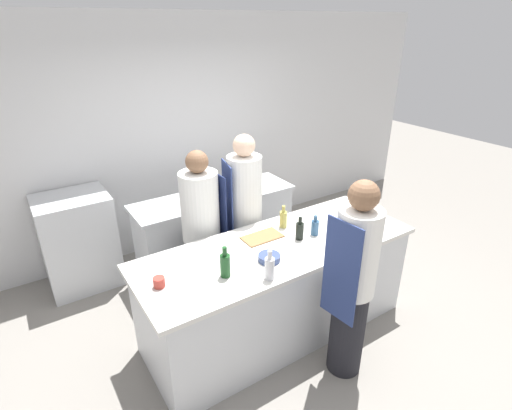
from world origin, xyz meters
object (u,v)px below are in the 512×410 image
bowl_prep_small (355,218)px  bottle_cooking_oil (315,227)px  oven_range (79,241)px  chef_at_stove (202,233)px  bottle_vinegar (225,265)px  bottle_sauce (300,230)px  bowl_mixing_large (269,258)px  bottle_olive_oil (283,219)px  chef_at_pass_far (245,218)px  cup (159,282)px  bottle_wine (270,268)px  chef_at_prep_near (353,283)px

bowl_prep_small → bottle_cooking_oil: bearing=177.6°
oven_range → chef_at_stove: 1.46m
bottle_vinegar → bottle_sauce: bearing=9.2°
chef_at_stove → bowl_mixing_large: chef_at_stove is taller
bottle_olive_oil → chef_at_pass_far: bearing=111.0°
oven_range → bottle_vinegar: size_ratio=4.13×
bottle_vinegar → bowl_prep_small: size_ratio=1.15×
oven_range → bowl_mixing_large: size_ratio=5.80×
chef_at_pass_far → bottle_olive_oil: size_ratio=7.96×
chef_at_pass_far → cup: size_ratio=20.09×
bowl_mixing_large → cup: cup is taller
cup → bowl_mixing_large: bearing=-10.3°
bottle_wine → bottle_sauce: bottle_wine is taller
bottle_sauce → bowl_prep_small: bottle_sauce is taller
chef_at_prep_near → chef_at_stove: chef_at_prep_near is taller
bottle_vinegar → bowl_mixing_large: size_ratio=1.40×
chef_at_prep_near → bowl_prep_small: bearing=-52.5°
bottle_cooking_oil → bowl_mixing_large: size_ratio=1.05×
bowl_prep_small → chef_at_pass_far: bearing=138.1°
chef_at_prep_near → bottle_vinegar: (-0.80, 0.55, 0.15)m
chef_at_prep_near → bottle_wine: bearing=51.6°
chef_at_prep_near → chef_at_stove: size_ratio=1.04×
chef_at_prep_near → bottle_olive_oil: bearing=-8.7°
chef_at_pass_far → cup: (-1.15, -0.67, 0.08)m
chef_at_prep_near → chef_at_pass_far: chef_at_pass_far is taller
chef_at_prep_near → bottle_vinegar: chef_at_prep_near is taller
bottle_sauce → bowl_prep_small: (0.66, -0.03, -0.05)m
bowl_prep_small → oven_range: bearing=140.9°
bottle_vinegar → cup: bearing=162.3°
chef_at_stove → bottle_cooking_oil: chef_at_stove is taller
bottle_wine → bowl_mixing_large: 0.26m
bottle_cooking_oil → bottle_sauce: (-0.17, 0.01, 0.01)m
bottle_cooking_oil → bottle_wine: bearing=-155.6°
bottle_vinegar → bottle_wine: (0.26, -0.21, -0.00)m
chef_at_prep_near → bowl_mixing_large: bearing=30.2°
bottle_wine → bottle_cooking_oil: size_ratio=1.28×
bottle_sauce → chef_at_stove: bearing=129.6°
chef_at_stove → bowl_mixing_large: 0.91m
bowl_prep_small → cup: (-1.96, 0.05, 0.00)m
bottle_vinegar → bottle_wine: bearing=-39.0°
bottle_sauce → bowl_mixing_large: bearing=-161.5°
bottle_wine → bottle_sauce: 0.67m
bottle_wine → bottle_cooking_oil: bottle_wine is taller
chef_at_stove → bowl_prep_small: chef_at_stove is taller
bottle_sauce → bowl_mixing_large: size_ratio=1.19×
bowl_mixing_large → chef_at_pass_far: bearing=71.5°
bottle_wine → bowl_prep_small: bearing=14.4°
bottle_sauce → cup: bearing=179.3°
bottle_vinegar → oven_range: bearing=111.4°
bottle_sauce → chef_at_pass_far: bearing=102.2°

